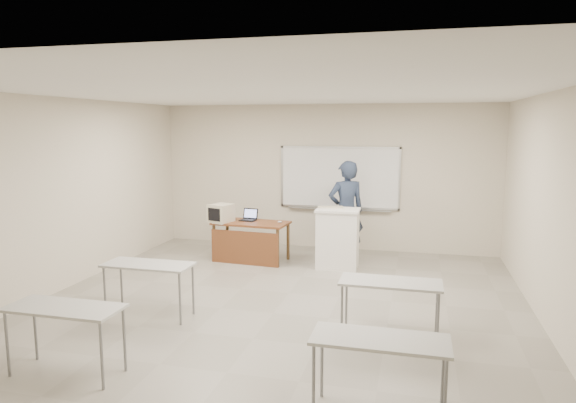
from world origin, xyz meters
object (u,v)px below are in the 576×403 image
(instructor_desk, at_px, (249,234))
(crt_monitor, at_px, (221,213))
(presenter, at_px, (346,211))
(laptop, at_px, (249,217))
(mouse, at_px, (280,222))
(podium, at_px, (338,238))
(whiteboard, at_px, (339,179))
(keyboard, at_px, (331,207))

(instructor_desk, xyz_separation_m, crt_monitor, (-0.55, -0.01, 0.38))
(presenter, bearing_deg, instructor_desk, -9.68)
(laptop, bearing_deg, presenter, 14.63)
(mouse, bearing_deg, crt_monitor, -151.08)
(podium, xyz_separation_m, laptop, (-1.78, 0.25, 0.26))
(mouse, bearing_deg, whiteboard, 74.94)
(whiteboard, xyz_separation_m, presenter, (0.28, -0.93, -0.52))
(crt_monitor, relative_size, laptop, 1.41)
(laptop, bearing_deg, crt_monitor, -142.52)
(mouse, distance_m, keyboard, 1.03)
(mouse, distance_m, presenter, 1.27)
(mouse, height_order, presenter, presenter)
(crt_monitor, relative_size, keyboard, 0.92)
(instructor_desk, relative_size, laptop, 4.72)
(instructor_desk, distance_m, crt_monitor, 0.67)
(laptop, distance_m, mouse, 0.66)
(podium, bearing_deg, whiteboard, 96.79)
(podium, bearing_deg, crt_monitor, 179.46)
(whiteboard, height_order, presenter, whiteboard)
(crt_monitor, distance_m, presenter, 2.37)
(crt_monitor, xyz_separation_m, mouse, (1.10, 0.17, -0.15))
(keyboard, xyz_separation_m, presenter, (0.22, 0.46, -0.14))
(whiteboard, bearing_deg, presenter, -73.38)
(instructor_desk, distance_m, mouse, 0.62)
(presenter, bearing_deg, whiteboard, -100.55)
(whiteboard, bearing_deg, instructor_desk, -134.85)
(mouse, relative_size, presenter, 0.05)
(podium, height_order, keyboard, keyboard)
(whiteboard, relative_size, instructor_desk, 1.76)
(laptop, bearing_deg, podium, -2.28)
(crt_monitor, relative_size, mouse, 4.81)
(whiteboard, relative_size, crt_monitor, 5.90)
(keyboard, bearing_deg, laptop, 160.80)
(whiteboard, height_order, instructor_desk, whiteboard)
(whiteboard, xyz_separation_m, podium, (0.21, -1.47, -0.94))
(podium, height_order, crt_monitor, crt_monitor)
(whiteboard, distance_m, podium, 1.75)
(podium, bearing_deg, mouse, 171.25)
(whiteboard, distance_m, crt_monitor, 2.57)
(mouse, bearing_deg, podium, 12.31)
(instructor_desk, xyz_separation_m, laptop, (-0.10, 0.26, 0.26))
(crt_monitor, distance_m, mouse, 1.12)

